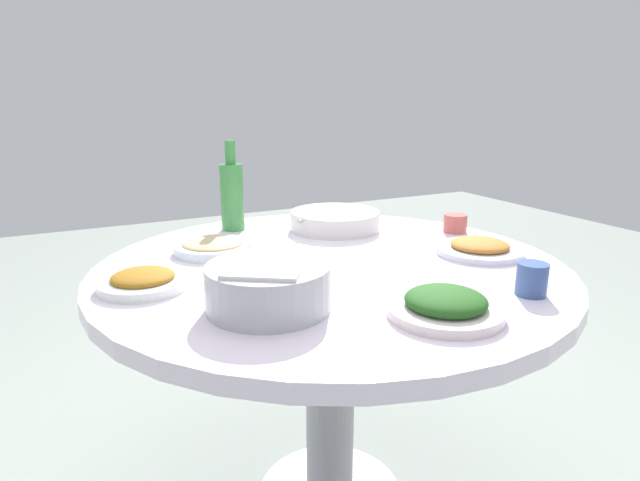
{
  "coord_description": "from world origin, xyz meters",
  "views": [
    {
      "loc": [
        -0.64,
        -1.21,
        1.18
      ],
      "look_at": [
        -0.02,
        0.03,
        0.81
      ],
      "focal_mm": 30.1,
      "sensor_mm": 36.0,
      "label": 1
    }
  ],
  "objects_px": {
    "soup_bowl": "(335,221)",
    "tea_cup_far": "(532,279)",
    "dish_tofu_braise": "(480,248)",
    "dish_greens": "(445,305)",
    "round_dining_table": "(331,307)",
    "dish_stirfry": "(143,281)",
    "green_bottle": "(232,194)",
    "tea_cup_near": "(455,223)",
    "rice_bowl": "(268,286)",
    "dish_noodles": "(213,246)"
  },
  "relations": [
    {
      "from": "soup_bowl",
      "to": "tea_cup_far",
      "type": "xyz_separation_m",
      "value": [
        0.1,
        -0.73,
        0.01
      ]
    },
    {
      "from": "soup_bowl",
      "to": "tea_cup_far",
      "type": "distance_m",
      "value": 0.74
    },
    {
      "from": "dish_tofu_braise",
      "to": "dish_greens",
      "type": "height_order",
      "value": "dish_greens"
    },
    {
      "from": "round_dining_table",
      "to": "dish_stirfry",
      "type": "distance_m",
      "value": 0.5
    },
    {
      "from": "dish_stirfry",
      "to": "green_bottle",
      "type": "height_order",
      "value": "green_bottle"
    },
    {
      "from": "dish_stirfry",
      "to": "tea_cup_near",
      "type": "distance_m",
      "value": 1.0
    },
    {
      "from": "dish_greens",
      "to": "tea_cup_near",
      "type": "xyz_separation_m",
      "value": [
        0.48,
        0.53,
        0.01
      ]
    },
    {
      "from": "round_dining_table",
      "to": "dish_greens",
      "type": "height_order",
      "value": "dish_greens"
    },
    {
      "from": "tea_cup_far",
      "to": "green_bottle",
      "type": "bearing_deg",
      "value": 114.7
    },
    {
      "from": "round_dining_table",
      "to": "green_bottle",
      "type": "height_order",
      "value": "green_bottle"
    },
    {
      "from": "rice_bowl",
      "to": "dish_greens",
      "type": "bearing_deg",
      "value": -32.57
    },
    {
      "from": "round_dining_table",
      "to": "rice_bowl",
      "type": "height_order",
      "value": "rice_bowl"
    },
    {
      "from": "dish_tofu_braise",
      "to": "green_bottle",
      "type": "relative_size",
      "value": 0.83
    },
    {
      "from": "tea_cup_near",
      "to": "tea_cup_far",
      "type": "xyz_separation_m",
      "value": [
        -0.23,
        -0.52,
        0.01
      ]
    },
    {
      "from": "round_dining_table",
      "to": "rice_bowl",
      "type": "relative_size",
      "value": 4.77
    },
    {
      "from": "dish_tofu_braise",
      "to": "tea_cup_far",
      "type": "distance_m",
      "value": 0.32
    },
    {
      "from": "dish_tofu_braise",
      "to": "dish_noodles",
      "type": "distance_m",
      "value": 0.76
    },
    {
      "from": "soup_bowl",
      "to": "green_bottle",
      "type": "distance_m",
      "value": 0.35
    },
    {
      "from": "rice_bowl",
      "to": "dish_tofu_braise",
      "type": "bearing_deg",
      "value": 9.24
    },
    {
      "from": "dish_noodles",
      "to": "dish_greens",
      "type": "bearing_deg",
      "value": -65.88
    },
    {
      "from": "soup_bowl",
      "to": "tea_cup_far",
      "type": "relative_size",
      "value": 4.22
    },
    {
      "from": "green_bottle",
      "to": "tea_cup_near",
      "type": "distance_m",
      "value": 0.74
    },
    {
      "from": "dish_stirfry",
      "to": "tea_cup_near",
      "type": "xyz_separation_m",
      "value": [
        1.0,
        0.09,
        0.01
      ]
    },
    {
      "from": "rice_bowl",
      "to": "tea_cup_near",
      "type": "relative_size",
      "value": 3.49
    },
    {
      "from": "dish_greens",
      "to": "tea_cup_far",
      "type": "bearing_deg",
      "value": 1.75
    },
    {
      "from": "dish_greens",
      "to": "tea_cup_near",
      "type": "height_order",
      "value": "tea_cup_near"
    },
    {
      "from": "dish_greens",
      "to": "dish_stirfry",
      "type": "bearing_deg",
      "value": 139.59
    },
    {
      "from": "green_bottle",
      "to": "soup_bowl",
      "type": "bearing_deg",
      "value": -26.57
    },
    {
      "from": "soup_bowl",
      "to": "dish_greens",
      "type": "xyz_separation_m",
      "value": [
        -0.14,
        -0.74,
        -0.01
      ]
    },
    {
      "from": "rice_bowl",
      "to": "soup_bowl",
      "type": "relative_size",
      "value": 0.83
    },
    {
      "from": "green_bottle",
      "to": "rice_bowl",
      "type": "bearing_deg",
      "value": -101.96
    },
    {
      "from": "round_dining_table",
      "to": "green_bottle",
      "type": "xyz_separation_m",
      "value": [
        -0.12,
        0.47,
        0.24
      ]
    },
    {
      "from": "dish_noodles",
      "to": "tea_cup_near",
      "type": "relative_size",
      "value": 2.94
    },
    {
      "from": "tea_cup_near",
      "to": "tea_cup_far",
      "type": "bearing_deg",
      "value": -113.6
    },
    {
      "from": "green_bottle",
      "to": "tea_cup_near",
      "type": "xyz_separation_m",
      "value": [
        0.64,
        -0.36,
        -0.09
      ]
    },
    {
      "from": "green_bottle",
      "to": "tea_cup_far",
      "type": "xyz_separation_m",
      "value": [
        0.41,
        -0.88,
        -0.08
      ]
    },
    {
      "from": "dish_noodles",
      "to": "tea_cup_near",
      "type": "bearing_deg",
      "value": -9.18
    },
    {
      "from": "soup_bowl",
      "to": "dish_stirfry",
      "type": "bearing_deg",
      "value": -155.82
    },
    {
      "from": "dish_stirfry",
      "to": "dish_tofu_braise",
      "type": "bearing_deg",
      "value": -8.67
    },
    {
      "from": "dish_tofu_braise",
      "to": "dish_greens",
      "type": "bearing_deg",
      "value": -140.7
    },
    {
      "from": "round_dining_table",
      "to": "dish_noodles",
      "type": "relative_size",
      "value": 5.67
    },
    {
      "from": "soup_bowl",
      "to": "round_dining_table",
      "type": "bearing_deg",
      "value": -119.84
    },
    {
      "from": "rice_bowl",
      "to": "dish_greens",
      "type": "height_order",
      "value": "rice_bowl"
    },
    {
      "from": "round_dining_table",
      "to": "tea_cup_far",
      "type": "xyz_separation_m",
      "value": [
        0.29,
        -0.41,
        0.16
      ]
    },
    {
      "from": "rice_bowl",
      "to": "dish_noodles",
      "type": "distance_m",
      "value": 0.46
    },
    {
      "from": "green_bottle",
      "to": "tea_cup_far",
      "type": "bearing_deg",
      "value": -65.3
    },
    {
      "from": "rice_bowl",
      "to": "green_bottle",
      "type": "xyz_separation_m",
      "value": [
        0.15,
        0.7,
        0.07
      ]
    },
    {
      "from": "rice_bowl",
      "to": "dish_greens",
      "type": "xyz_separation_m",
      "value": [
        0.31,
        -0.2,
        -0.03
      ]
    },
    {
      "from": "dish_greens",
      "to": "dish_noodles",
      "type": "distance_m",
      "value": 0.72
    },
    {
      "from": "tea_cup_far",
      "to": "round_dining_table",
      "type": "bearing_deg",
      "value": 125.25
    }
  ]
}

